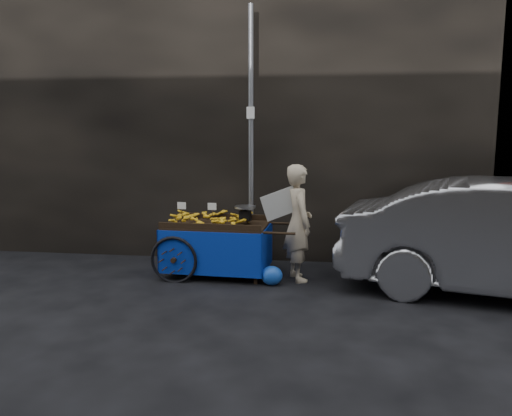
# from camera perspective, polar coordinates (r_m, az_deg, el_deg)

# --- Properties ---
(ground) EXTENTS (80.00, 80.00, 0.00)m
(ground) POSITION_cam_1_polar(r_m,az_deg,el_deg) (6.90, -4.61, -9.17)
(ground) COLOR black
(ground) RESTS_ON ground
(building_wall) EXTENTS (13.50, 2.00, 5.00)m
(building_wall) POSITION_cam_1_polar(r_m,az_deg,el_deg) (9.07, 1.21, 11.17)
(building_wall) COLOR black
(building_wall) RESTS_ON ground
(street_pole) EXTENTS (0.12, 0.10, 4.00)m
(street_pole) POSITION_cam_1_polar(r_m,az_deg,el_deg) (7.79, -0.57, 7.93)
(street_pole) COLOR slate
(street_pole) RESTS_ON ground
(banana_cart) EXTENTS (2.09, 1.07, 1.12)m
(banana_cart) POSITION_cam_1_polar(r_m,az_deg,el_deg) (7.41, -4.82, -2.41)
(banana_cart) COLOR black
(banana_cart) RESTS_ON ground
(vendor) EXTENTS (0.82, 0.71, 1.66)m
(vendor) POSITION_cam_1_polar(r_m,az_deg,el_deg) (7.12, 4.83, -1.67)
(vendor) COLOR tan
(vendor) RESTS_ON ground
(plastic_bag) EXTENTS (0.30, 0.24, 0.27)m
(plastic_bag) POSITION_cam_1_polar(r_m,az_deg,el_deg) (7.00, 1.82, -7.72)
(plastic_bag) COLOR #184AB6
(plastic_bag) RESTS_ON ground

